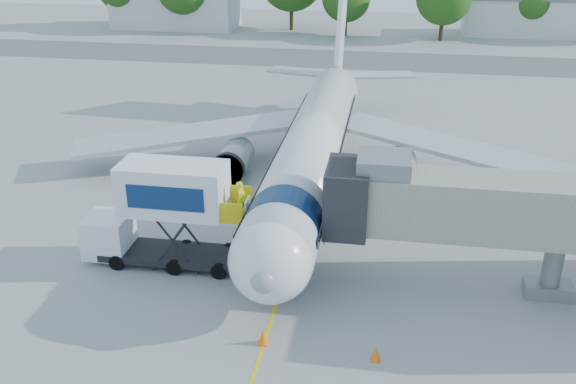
# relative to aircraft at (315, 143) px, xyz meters

# --- Properties ---
(ground) EXTENTS (160.00, 160.00, 0.00)m
(ground) POSITION_rel_aircraft_xyz_m (0.00, -4.12, -2.95)
(ground) COLOR #9C9C99
(ground) RESTS_ON ground
(guidance_line) EXTENTS (0.15, 70.00, 0.01)m
(guidance_line) POSITION_rel_aircraft_xyz_m (0.00, -4.12, -2.94)
(guidance_line) COLOR yellow
(guidance_line) RESTS_ON ground
(taxiway_strip) EXTENTS (120.00, 10.00, 0.01)m
(taxiway_strip) POSITION_rel_aircraft_xyz_m (0.00, 37.88, -2.94)
(taxiway_strip) COLOR #59595B
(taxiway_strip) RESTS_ON ground
(aircraft) EXTENTS (34.17, 37.73, 11.35)m
(aircraft) POSITION_rel_aircraft_xyz_m (0.00, 0.00, 0.00)
(aircraft) COLOR silver
(aircraft) RESTS_ON ground
(jet_bridge) EXTENTS (13.90, 3.20, 6.60)m
(jet_bridge) POSITION_rel_aircraft_xyz_m (7.99, -11.12, 1.39)
(jet_bridge) COLOR #9F9A88
(jet_bridge) RESTS_ON ground
(catering_hiloader) EXTENTS (8.50, 2.44, 5.50)m
(catering_hiloader) POSITION_rel_aircraft_xyz_m (-6.27, -11.12, -0.19)
(catering_hiloader) COLOR black
(catering_hiloader) RESTS_ON ground
(safety_cone_a) EXTENTS (0.41, 0.41, 0.65)m
(safety_cone_a) POSITION_rel_aircraft_xyz_m (4.69, -17.18, -2.64)
(safety_cone_a) COLOR orange
(safety_cone_a) RESTS_ON ground
(safety_cone_b) EXTENTS (0.46, 0.46, 0.74)m
(safety_cone_b) POSITION_rel_aircraft_xyz_m (-0.01, -16.87, -2.60)
(safety_cone_b) COLOR orange
(safety_cone_b) RESTS_ON ground
(outbuilding_left) EXTENTS (18.40, 8.40, 5.30)m
(outbuilding_left) POSITION_rel_aircraft_xyz_m (-28.00, 55.88, -0.29)
(outbuilding_left) COLOR silver
(outbuilding_left) RESTS_ON ground
(outbuilding_right) EXTENTS (16.40, 7.40, 5.30)m
(outbuilding_right) POSITION_rel_aircraft_xyz_m (22.00, 57.88, -0.29)
(outbuilding_right) COLOR silver
(outbuilding_right) RESTS_ON ground
(tree_f) EXTENTS (6.03, 6.03, 7.68)m
(tree_f) POSITION_rel_aircraft_xyz_m (22.68, 56.59, 1.71)
(tree_f) COLOR #382314
(tree_f) RESTS_ON ground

